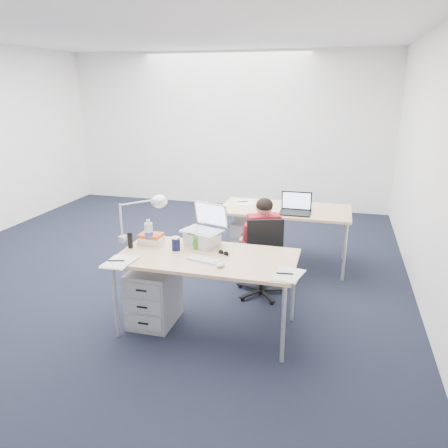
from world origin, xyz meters
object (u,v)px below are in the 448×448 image
object	(u,v)px
wireless_keyboard	(204,259)
headphones	(208,242)
desk_near	(207,261)
computer_mouse	(220,265)
book_stack	(151,239)
drawer_pedestal_near	(154,295)
drawer_pedestal_far	(250,241)
seated_person	(260,243)
water_bottle	(149,233)
desk_lamp	(136,218)
bear_figurine	(196,242)
cordless_phone	(130,240)
office_chair	(262,273)
sunglasses	(224,253)
far_cup	(305,204)
silver_laptop	(202,226)
dark_laptop	(296,203)
desk_far	(285,212)
can_koozie	(176,244)

from	to	relation	value
wireless_keyboard	headphones	distance (m)	0.42
desk_near	headphones	distance (m)	0.32
computer_mouse	book_stack	distance (m)	0.87
drawer_pedestal_near	drawer_pedestal_far	size ratio (longest dim) A/B	1.00
computer_mouse	headphones	bearing A→B (deg)	129.70
seated_person	water_bottle	bearing A→B (deg)	-163.61
book_stack	desk_lamp	xyz separation A→B (m)	(-0.14, -0.02, 0.21)
bear_figurine	desk_lamp	distance (m)	0.63
cordless_phone	desk_lamp	bearing A→B (deg)	78.14
headphones	bear_figurine	bearing A→B (deg)	-105.83
office_chair	drawer_pedestal_near	distance (m)	1.21
office_chair	cordless_phone	bearing A→B (deg)	-162.26
cordless_phone	sunglasses	world-z (taller)	cordless_phone
water_bottle	desk_near	bearing A→B (deg)	-11.01
far_cup	drawer_pedestal_near	bearing A→B (deg)	-123.41
seated_person	office_chair	bearing A→B (deg)	-96.28
silver_laptop	sunglasses	bearing A→B (deg)	-17.49
drawer_pedestal_near	dark_laptop	size ratio (longest dim) A/B	1.51
water_bottle	drawer_pedestal_far	bearing A→B (deg)	67.99
silver_laptop	wireless_keyboard	distance (m)	0.42
desk_far	cordless_phone	bearing A→B (deg)	-124.44
office_chair	sunglasses	world-z (taller)	office_chair
desk_far	silver_laptop	distance (m)	1.66
book_stack	dark_laptop	xyz separation A→B (m)	(1.23, 1.41, 0.08)
cordless_phone	dark_laptop	world-z (taller)	dark_laptop
far_cup	seated_person	bearing A→B (deg)	-113.54
can_koozie	cordless_phone	size ratio (longest dim) A/B	0.82
desk_far	bear_figurine	world-z (taller)	bear_figurine
drawer_pedestal_far	dark_laptop	xyz separation A→B (m)	(0.58, -0.16, 0.59)
wireless_keyboard	cordless_phone	distance (m)	0.76
office_chair	dark_laptop	xyz separation A→B (m)	(0.25, 0.76, 0.60)
desk_lamp	far_cup	xyz separation A→B (m)	(1.46, 1.73, -0.20)
can_koozie	computer_mouse	bearing A→B (deg)	-28.14
headphones	water_bottle	xyz separation A→B (m)	(-0.53, -0.18, 0.11)
sunglasses	computer_mouse	bearing A→B (deg)	-56.60
drawer_pedestal_far	silver_laptop	distance (m)	1.62
computer_mouse	dark_laptop	bearing A→B (deg)	88.28
office_chair	dark_laptop	distance (m)	1.00
computer_mouse	office_chair	bearing A→B (deg)	91.85
desk_far	desk_lamp	world-z (taller)	desk_lamp
drawer_pedestal_near	far_cup	world-z (taller)	far_cup
wireless_keyboard	far_cup	world-z (taller)	far_cup
cordless_phone	desk_near	bearing A→B (deg)	-11.96
desk_near	book_stack	bearing A→B (deg)	165.52
bear_figurine	desk_lamp	xyz separation A→B (m)	(-0.60, -0.00, 0.19)
seated_person	dark_laptop	size ratio (longest dim) A/B	2.95
desk_far	book_stack	world-z (taller)	book_stack
computer_mouse	far_cup	distance (m)	2.13
computer_mouse	cordless_phone	distance (m)	0.96
desk_near	water_bottle	bearing A→B (deg)	168.99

